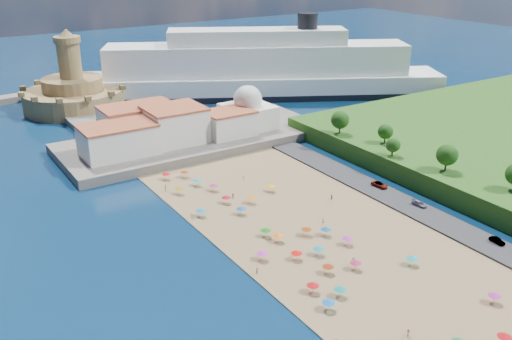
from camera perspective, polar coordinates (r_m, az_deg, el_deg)
ground at (r=133.62m, az=4.36°, el=-6.94°), size 700.00×700.00×0.00m
terrace at (r=195.09m, az=-6.12°, el=3.05°), size 90.00×36.00×3.00m
jetty at (r=218.71m, az=-15.47°, el=4.39°), size 18.00×70.00×2.40m
waterfront_buildings at (r=188.57m, az=-9.83°, el=4.22°), size 57.00×29.00×11.00m
domed_building at (r=200.40m, az=-0.82°, el=5.94°), size 16.00×16.00×15.00m
fortress at (r=245.18m, az=-17.79°, el=7.34°), size 40.00×40.00×32.40m
cruise_ship at (r=253.21m, az=0.13°, el=9.74°), size 155.59×98.06×35.72m
beach_parasols at (r=122.71m, az=6.87°, el=-8.73°), size 32.68×116.26×2.20m
beachgoers at (r=128.98m, az=4.65°, el=-7.52°), size 38.26×96.31×1.87m
parked_cars at (r=150.03m, az=17.62°, el=-4.00°), size 2.74×60.70×1.36m
hillside_trees at (r=156.24m, az=20.70°, el=0.20°), size 16.56×109.01×7.57m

